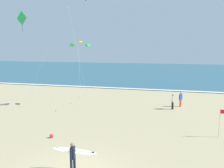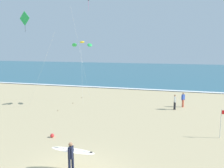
% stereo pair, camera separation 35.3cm
% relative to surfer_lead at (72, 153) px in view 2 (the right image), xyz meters
% --- Properties ---
extents(ocean_water, '(160.00, 60.00, 0.08)m').
position_rel_surfer_lead_xyz_m(ocean_water, '(0.08, 55.53, -1.01)').
color(ocean_water, '#2D6075').
rests_on(ocean_water, ground).
extents(shoreline_foam, '(160.00, 0.96, 0.01)m').
position_rel_surfer_lead_xyz_m(shoreline_foam, '(0.08, 25.83, -0.96)').
color(shoreline_foam, white).
rests_on(shoreline_foam, ocean_water).
extents(surfer_lead, '(2.36, 1.07, 1.71)m').
position_rel_surfer_lead_xyz_m(surfer_lead, '(0.00, 0.00, 0.00)').
color(surfer_lead, black).
rests_on(surfer_lead, ground).
extents(kite_diamond_emerald_near, '(4.81, 1.24, 10.13)m').
position_rel_surfer_lead_xyz_m(kite_diamond_emerald_near, '(-10.70, 11.85, 8.09)').
color(kite_diamond_emerald_near, green).
rests_on(kite_diamond_emerald_near, ground).
extents(kite_diamond_charcoal_mid, '(0.80, 4.32, 13.13)m').
position_rel_surfer_lead_xyz_m(kite_diamond_charcoal_mid, '(-6.08, 17.89, 10.92)').
color(kite_diamond_charcoal_mid, black).
rests_on(kite_diamond_charcoal_mid, ground).
extents(kite_arc_golden_high, '(2.96, 4.62, 7.05)m').
position_rel_surfer_lead_xyz_m(kite_arc_golden_high, '(-5.23, 13.87, 5.68)').
color(kite_arc_golden_high, green).
rests_on(kite_arc_golden_high, ground).
extents(bystander_blue_top, '(0.38, 0.38, 1.59)m').
position_rel_surfer_lead_xyz_m(bystander_blue_top, '(5.44, 16.13, -0.24)').
color(bystander_blue_top, '#D8593F').
rests_on(bystander_blue_top, ground).
extents(bystander_white_top, '(0.23, 0.49, 1.59)m').
position_rel_surfer_lead_xyz_m(bystander_white_top, '(4.62, 14.75, -0.24)').
color(bystander_white_top, black).
rests_on(bystander_white_top, ground).
extents(lifeguard_flag, '(0.45, 0.05, 2.10)m').
position_rel_surfer_lead_xyz_m(lifeguard_flag, '(8.06, 7.37, 0.22)').
color(lifeguard_flag, silver).
rests_on(lifeguard_flag, ground).
extents(beach_ball, '(0.28, 0.28, 0.28)m').
position_rel_surfer_lead_xyz_m(beach_ball, '(-3.54, 4.15, -0.91)').
color(beach_ball, red).
rests_on(beach_ball, ground).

